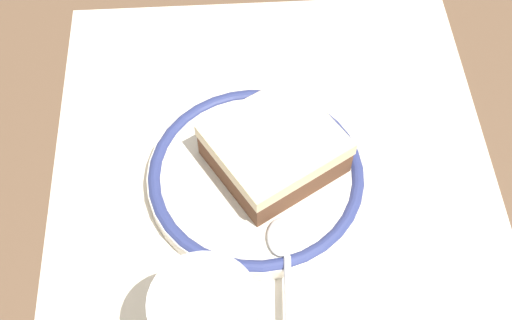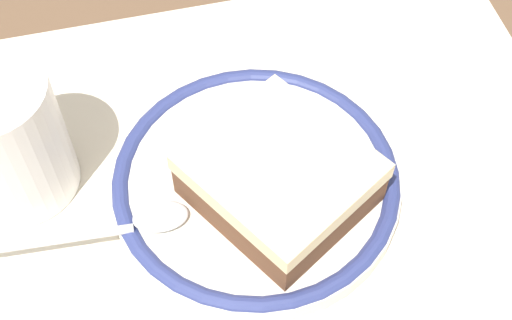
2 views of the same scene
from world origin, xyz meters
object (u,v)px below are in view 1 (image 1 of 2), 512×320
(plate, at_px, (256,176))
(napkin, at_px, (366,59))
(cake_slice, at_px, (270,149))
(spoon, at_px, (287,268))

(plate, relative_size, napkin, 1.44)
(plate, xyz_separation_m, cake_slice, (-0.01, 0.01, 0.02))
(spoon, height_order, napkin, spoon)
(plate, distance_m, napkin, 0.18)
(plate, bearing_deg, napkin, 139.28)
(plate, height_order, napkin, plate)
(cake_slice, height_order, napkin, cake_slice)
(plate, distance_m, cake_slice, 0.03)
(plate, xyz_separation_m, napkin, (-0.14, 0.12, -0.01))
(spoon, bearing_deg, cake_slice, -176.46)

